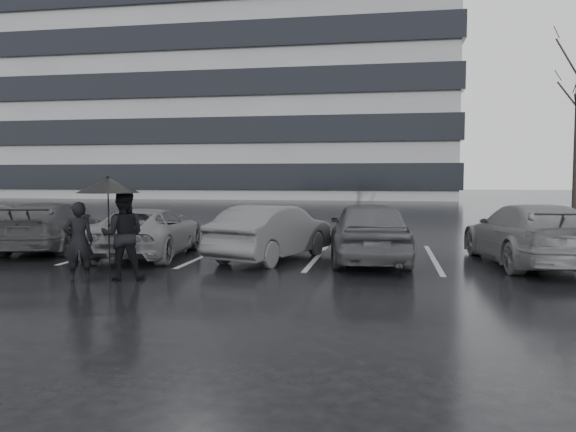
# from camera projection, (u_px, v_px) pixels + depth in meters

# --- Properties ---
(ground) EXTENTS (160.00, 160.00, 0.00)m
(ground) POSITION_uv_depth(u_px,v_px,m) (275.00, 272.00, 11.68)
(ground) COLOR black
(ground) RESTS_ON ground
(office_building) EXTENTS (61.00, 26.00, 29.00)m
(office_building) POSITION_uv_depth(u_px,v_px,m) (165.00, 64.00, 61.65)
(office_building) COLOR gray
(office_building) RESTS_ON ground
(car_main) EXTENTS (2.19, 4.42, 1.45)m
(car_main) POSITION_uv_depth(u_px,v_px,m) (369.00, 231.00, 13.02)
(car_main) COLOR black
(car_main) RESTS_ON ground
(car_west_a) EXTENTS (2.53, 4.18, 1.30)m
(car_west_a) POSITION_uv_depth(u_px,v_px,m) (273.00, 232.00, 13.46)
(car_west_a) COLOR #2E2E30
(car_west_a) RESTS_ON ground
(car_west_b) EXTENTS (2.43, 4.49, 1.20)m
(car_west_b) POSITION_uv_depth(u_px,v_px,m) (147.00, 232.00, 13.99)
(car_west_b) COLOR #4D4D4F
(car_west_b) RESTS_ON ground
(car_west_c) EXTENTS (2.78, 4.76, 1.30)m
(car_west_c) POSITION_uv_depth(u_px,v_px,m) (52.00, 226.00, 15.10)
(car_west_c) COLOR black
(car_west_c) RESTS_ON ground
(car_east) EXTENTS (2.52, 4.96, 1.38)m
(car_east) POSITION_uv_depth(u_px,v_px,m) (529.00, 234.00, 12.57)
(car_east) COLOR #4D4D4F
(car_east) RESTS_ON ground
(pedestrian_left) EXTENTS (0.66, 0.60, 1.51)m
(pedestrian_left) POSITION_uv_depth(u_px,v_px,m) (78.00, 242.00, 10.60)
(pedestrian_left) COLOR black
(pedestrian_left) RESTS_ON ground
(pedestrian_right) EXTENTS (1.00, 0.88, 1.71)m
(pedestrian_right) POSITION_uv_depth(u_px,v_px,m) (123.00, 235.00, 10.79)
(pedestrian_right) COLOR black
(pedestrian_right) RESTS_ON ground
(umbrella) EXTENTS (1.18, 1.18, 2.00)m
(umbrella) POSITION_uv_depth(u_px,v_px,m) (108.00, 185.00, 10.67)
(umbrella) COLOR black
(umbrella) RESTS_ON ground
(stall_stripes) EXTENTS (19.72, 5.00, 0.00)m
(stall_stripes) POSITION_uv_depth(u_px,v_px,m) (264.00, 254.00, 14.28)
(stall_stripes) COLOR #9D9DA0
(stall_stripes) RESTS_ON ground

